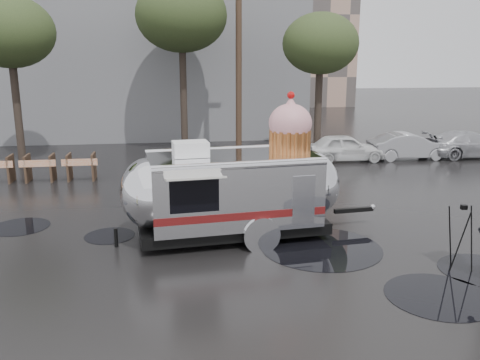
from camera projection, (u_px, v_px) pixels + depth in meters
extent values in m
plane|color=black|center=(209.00, 290.00, 10.24)|extent=(120.00, 120.00, 0.00)
cylinder|color=black|center=(20.00, 227.00, 14.02)|extent=(1.59, 1.59, 0.01)
cylinder|color=black|center=(438.00, 296.00, 10.00)|extent=(2.10, 2.10, 0.01)
cylinder|color=black|center=(110.00, 236.00, 13.32)|extent=(1.31, 1.31, 0.01)
cylinder|color=black|center=(321.00, 248.00, 12.50)|extent=(2.97, 2.97, 0.01)
cube|color=slate|center=(112.00, 23.00, 31.22)|extent=(22.00, 12.00, 13.00)
cylinder|color=#473323|center=(239.00, 57.00, 22.95)|extent=(0.28, 0.28, 9.00)
cylinder|color=#382D26|center=(16.00, 97.00, 21.11)|extent=(0.32, 0.32, 5.85)
ellipsoid|color=#2A3A1C|center=(9.00, 32.00, 20.48)|extent=(3.64, 3.64, 2.86)
cylinder|color=#382D26|center=(183.00, 82.00, 23.85)|extent=(0.32, 0.32, 6.75)
ellipsoid|color=#2A3A1C|center=(181.00, 15.00, 23.13)|extent=(4.20, 4.20, 3.30)
cylinder|color=#382D26|center=(318.00, 98.00, 22.89)|extent=(0.32, 0.32, 5.40)
ellipsoid|color=#2A3A1C|center=(321.00, 43.00, 22.31)|extent=(3.36, 3.36, 2.64)
cube|color=#473323|center=(11.00, 169.00, 18.86)|extent=(0.08, 0.80, 1.00)
cube|color=#473323|center=(28.00, 168.00, 18.94)|extent=(0.08, 0.80, 1.00)
cube|color=#473323|center=(53.00, 168.00, 19.06)|extent=(0.08, 0.80, 1.00)
cube|color=#E5590C|center=(37.00, 163.00, 18.57)|extent=(1.30, 0.04, 0.25)
cube|color=#473323|center=(69.00, 167.00, 19.14)|extent=(0.08, 0.80, 1.00)
cube|color=#473323|center=(94.00, 166.00, 19.26)|extent=(0.08, 0.80, 1.00)
cube|color=#E5590C|center=(79.00, 162.00, 18.77)|extent=(1.30, 0.04, 0.25)
imported|color=silver|center=(345.00, 145.00, 22.54)|extent=(4.00, 1.80, 1.40)
imported|color=#B2B2B7|center=(409.00, 144.00, 22.94)|extent=(4.00, 1.80, 1.40)
imported|color=#B2B2B7|center=(471.00, 142.00, 23.33)|extent=(4.20, 1.80, 1.44)
cube|color=silver|center=(232.00, 187.00, 12.94)|extent=(4.39, 2.62, 1.71)
ellipsoid|color=silver|center=(309.00, 183.00, 13.43)|extent=(1.65, 2.33, 1.71)
ellipsoid|color=silver|center=(149.00, 193.00, 12.45)|extent=(1.65, 2.33, 1.71)
cube|color=black|center=(232.00, 225.00, 13.18)|extent=(4.93, 2.39, 0.29)
cylinder|color=black|center=(260.00, 236.00, 12.37)|extent=(0.68, 0.28, 0.67)
cylinder|color=black|center=(241.00, 212.00, 14.21)|extent=(0.68, 0.28, 0.67)
cylinder|color=silver|center=(262.00, 236.00, 12.23)|extent=(0.92, 0.19, 0.91)
cube|color=black|center=(354.00, 210.00, 13.94)|extent=(1.15, 0.23, 0.11)
sphere|color=silver|center=(373.00, 207.00, 14.06)|extent=(0.17, 0.17, 0.15)
cylinder|color=black|center=(116.00, 238.00, 12.51)|extent=(0.10, 0.10, 0.48)
cube|color=#561111|center=(243.00, 216.00, 12.01)|extent=(4.17, 0.47, 0.19)
cube|color=#561111|center=(223.00, 193.00, 14.07)|extent=(4.17, 0.47, 0.19)
cube|color=black|center=(194.00, 196.00, 11.60)|extent=(1.14, 0.15, 0.76)
cube|color=#B4B1A7|center=(196.00, 179.00, 11.27)|extent=(1.37, 0.61, 0.14)
cube|color=silver|center=(304.00, 201.00, 12.29)|extent=(0.57, 0.09, 1.24)
cube|color=white|center=(191.00, 149.00, 12.44)|extent=(0.92, 0.71, 0.36)
cylinder|color=#D0793C|center=(290.00, 141.00, 13.02)|extent=(1.09, 1.09, 0.57)
ellipsoid|color=pink|center=(290.00, 123.00, 12.91)|extent=(1.21, 1.21, 0.99)
cone|color=pink|center=(291.00, 104.00, 12.79)|extent=(0.52, 0.52, 0.38)
sphere|color=red|center=(291.00, 95.00, 12.74)|extent=(0.21, 0.21, 0.19)
cylinder|color=black|center=(471.00, 239.00, 11.12)|extent=(0.05, 0.33, 1.43)
cylinder|color=black|center=(450.00, 236.00, 11.30)|extent=(0.30, 0.17, 1.43)
cylinder|color=black|center=(460.00, 243.00, 10.88)|extent=(0.28, 0.20, 1.43)
cube|color=black|center=(464.00, 207.00, 10.93)|extent=(0.13, 0.11, 0.10)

